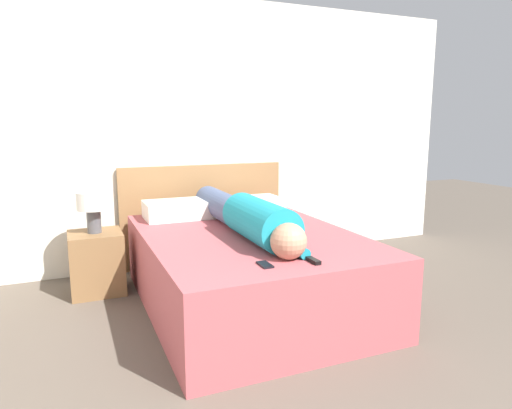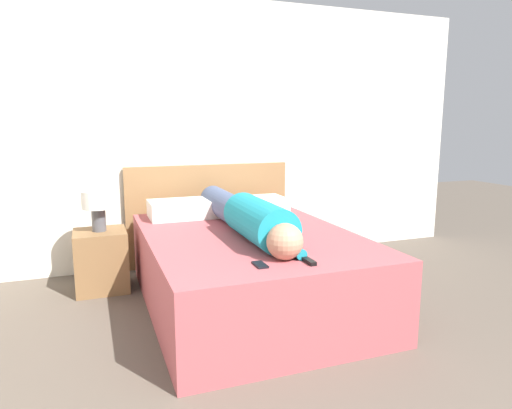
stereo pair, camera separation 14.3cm
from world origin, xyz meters
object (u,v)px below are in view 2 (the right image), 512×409
at_px(table_lamp, 98,204).
at_px(pillow_near_headboard, 183,209).
at_px(bed, 249,269).
at_px(tv_remote, 308,261).
at_px(nightstand, 101,260).
at_px(cell_phone, 260,265).
at_px(person_lying, 247,216).
at_px(pillow_second, 256,205).

relative_size(table_lamp, pillow_near_headboard, 0.59).
xyz_separation_m(bed, tv_remote, (0.09, -0.83, 0.30)).
bearing_deg(nightstand, cell_phone, -60.61).
relative_size(table_lamp, cell_phone, 2.63).
bearing_deg(bed, tv_remote, -83.88).
bearing_deg(table_lamp, bed, -35.05).
xyz_separation_m(person_lying, pillow_second, (0.36, 0.77, -0.07)).
xyz_separation_m(tv_remote, cell_phone, (-0.29, 0.05, -0.01)).
bearing_deg(bed, person_lying, -171.93).
height_order(bed, pillow_second, pillow_second).
xyz_separation_m(pillow_near_headboard, cell_phone, (0.15, -1.55, -0.07)).
distance_m(person_lying, cell_phone, 0.81).
distance_m(bed, pillow_near_headboard, 0.92).
bearing_deg(tv_remote, person_lying, 97.37).
distance_m(bed, pillow_second, 0.91).
bearing_deg(person_lying, pillow_near_headboard, 113.62).
xyz_separation_m(table_lamp, pillow_near_headboard, (0.71, 0.02, -0.10)).
relative_size(pillow_near_headboard, tv_remote, 3.89).
height_order(person_lying, cell_phone, person_lying).
bearing_deg(table_lamp, nightstand, 0.00).
xyz_separation_m(pillow_second, cell_phone, (-0.54, -1.55, -0.06)).
distance_m(nightstand, pillow_second, 1.46).
relative_size(pillow_near_headboard, pillow_second, 1.05).
bearing_deg(pillow_near_headboard, nightstand, -178.30).
height_order(bed, cell_phone, cell_phone).
xyz_separation_m(person_lying, cell_phone, (-0.19, -0.78, -0.13)).
height_order(nightstand, tv_remote, tv_remote).
xyz_separation_m(pillow_near_headboard, tv_remote, (0.44, -1.60, -0.06)).
distance_m(pillow_second, cell_phone, 1.65).
bearing_deg(bed, pillow_second, 66.27).
bearing_deg(tv_remote, nightstand, 126.27).
xyz_separation_m(table_lamp, person_lying, (1.05, -0.75, -0.04)).
relative_size(person_lying, pillow_near_headboard, 3.12).
bearing_deg(table_lamp, cell_phone, -60.61).
bearing_deg(cell_phone, tv_remote, -8.79).
xyz_separation_m(nightstand, cell_phone, (0.86, -1.53, 0.33)).
height_order(pillow_second, tv_remote, pillow_second).
distance_m(pillow_second, tv_remote, 1.62).
bearing_deg(table_lamp, tv_remote, -53.73).
bearing_deg(nightstand, bed, -35.05).
relative_size(bed, cell_phone, 16.03).
distance_m(table_lamp, cell_phone, 1.76).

